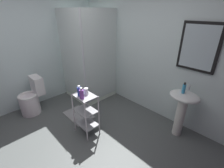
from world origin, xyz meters
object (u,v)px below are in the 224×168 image
(bath_mat, at_px, (79,115))
(rinse_cup, at_px, (86,91))
(shower_stall, at_px, (89,79))
(pedestal_sink, at_px, (182,105))
(shampoo_bottle_blue, at_px, (79,91))
(conditioner_bottle_purple, at_px, (82,94))
(storage_cart, at_px, (86,111))
(hand_soap_bottle, at_px, (184,89))
(toilet, at_px, (32,99))

(bath_mat, bearing_deg, rinse_cup, -11.64)
(shower_stall, relative_size, rinse_cup, 19.15)
(pedestal_sink, relative_size, bath_mat, 1.35)
(shampoo_bottle_blue, bearing_deg, conditioner_bottle_purple, -13.07)
(shower_stall, xyz_separation_m, storage_cart, (0.99, -0.81, -0.03))
(hand_soap_bottle, height_order, bath_mat, hand_soap_bottle)
(shower_stall, relative_size, storage_cart, 2.70)
(pedestal_sink, relative_size, conditioner_bottle_purple, 4.48)
(pedestal_sink, distance_m, conditioner_bottle_purple, 1.60)
(conditioner_bottle_purple, relative_size, bath_mat, 0.30)
(shampoo_bottle_blue, bearing_deg, pedestal_sink, 44.92)
(pedestal_sink, height_order, hand_soap_bottle, hand_soap_bottle)
(hand_soap_bottle, distance_m, conditioner_bottle_purple, 1.54)
(conditioner_bottle_purple, relative_size, shampoo_bottle_blue, 1.04)
(shampoo_bottle_blue, height_order, rinse_cup, shampoo_bottle_blue)
(hand_soap_bottle, relative_size, rinse_cup, 1.66)
(shower_stall, distance_m, bath_mat, 0.93)
(bath_mat, bearing_deg, hand_soap_bottle, 29.38)
(rinse_cup, bearing_deg, conditioner_bottle_purple, -61.15)
(shampoo_bottle_blue, height_order, bath_mat, shampoo_bottle_blue)
(pedestal_sink, xyz_separation_m, shampoo_bottle_blue, (-1.16, -1.16, 0.24))
(toilet, distance_m, shampoo_bottle_blue, 1.39)
(hand_soap_bottle, relative_size, bath_mat, 0.29)
(bath_mat, bearing_deg, storage_cart, -16.07)
(pedestal_sink, xyz_separation_m, toilet, (-2.39, -1.54, -0.26))
(shower_stall, xyz_separation_m, pedestal_sink, (2.10, 0.29, 0.12))
(shower_stall, xyz_separation_m, bath_mat, (0.47, -0.66, -0.45))
(storage_cart, relative_size, rinse_cup, 7.08)
(conditioner_bottle_purple, bearing_deg, storage_cart, 124.50)
(storage_cart, distance_m, conditioner_bottle_purple, 0.40)
(hand_soap_bottle, xyz_separation_m, bath_mat, (-1.61, -0.91, -0.88))
(shower_stall, bearing_deg, conditioner_bottle_purple, -40.47)
(storage_cart, relative_size, shampoo_bottle_blue, 4.25)
(toilet, bearing_deg, conditioner_bottle_purple, 15.26)
(conditioner_bottle_purple, height_order, rinse_cup, conditioner_bottle_purple)
(storage_cart, xyz_separation_m, hand_soap_bottle, (1.10, 1.06, 0.45))
(storage_cart, relative_size, hand_soap_bottle, 4.25)
(pedestal_sink, relative_size, storage_cart, 1.09)
(rinse_cup, bearing_deg, bath_mat, 168.36)
(pedestal_sink, bearing_deg, shower_stall, -172.19)
(shower_stall, bearing_deg, bath_mat, -54.53)
(shower_stall, distance_m, hand_soap_bottle, 2.14)
(hand_soap_bottle, bearing_deg, conditioner_bottle_purple, -132.26)
(storage_cart, height_order, shampoo_bottle_blue, shampoo_bottle_blue)
(pedestal_sink, height_order, bath_mat, pedestal_sink)
(shampoo_bottle_blue, bearing_deg, rinse_cup, 75.53)
(conditioner_bottle_purple, distance_m, shampoo_bottle_blue, 0.10)
(toilet, xyz_separation_m, shampoo_bottle_blue, (1.23, 0.39, 0.50))
(pedestal_sink, distance_m, hand_soap_bottle, 0.31)
(toilet, bearing_deg, rinse_cup, 21.37)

